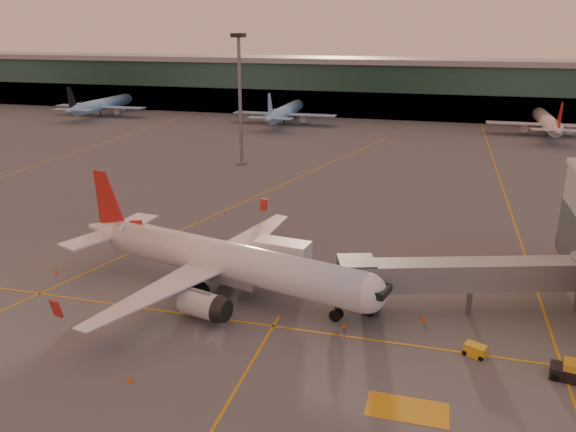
% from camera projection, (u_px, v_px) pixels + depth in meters
% --- Properties ---
extents(ground, '(600.00, 600.00, 0.00)m').
position_uv_depth(ground, '(203.00, 346.00, 49.34)').
color(ground, '#4C4F54').
rests_on(ground, ground).
extents(taxi_markings, '(100.12, 173.00, 0.01)m').
position_uv_depth(taxi_markings, '(270.00, 199.00, 91.84)').
color(taxi_markings, '#C98F12').
rests_on(taxi_markings, ground).
extents(terminal, '(400.00, 20.00, 17.60)m').
position_uv_depth(terminal, '(383.00, 87.00, 176.17)').
color(terminal, '#19382D').
rests_on(terminal, ground).
extents(mast_west_near, '(2.40, 2.40, 25.60)m').
position_uv_depth(mast_west_near, '(240.00, 91.00, 109.92)').
color(mast_west_near, slate).
rests_on(mast_west_near, ground).
extents(distant_aircraft_row, '(290.00, 34.00, 13.00)m').
position_uv_depth(distant_aircraft_row, '(299.00, 124.00, 162.46)').
color(distant_aircraft_row, '#95CCFA').
rests_on(distant_aircraft_row, ground).
extents(main_airplane, '(36.78, 33.50, 11.24)m').
position_uv_depth(main_airplane, '(220.00, 260.00, 58.28)').
color(main_airplane, white).
rests_on(main_airplane, ground).
extents(jet_bridge, '(26.36, 10.78, 5.66)m').
position_uv_depth(jet_bridge, '(486.00, 276.00, 53.96)').
color(jet_bridge, slate).
rests_on(jet_bridge, ground).
extents(catering_truck, '(6.24, 3.41, 4.62)m').
position_uv_depth(catering_truck, '(283.00, 258.00, 61.40)').
color(catering_truck, red).
rests_on(catering_truck, ground).
extents(gpu_cart, '(2.08, 1.71, 1.05)m').
position_uv_depth(gpu_cart, '(475.00, 350.00, 47.78)').
color(gpu_cart, gold).
rests_on(gpu_cart, ground).
extents(pushback_tug, '(3.34, 2.18, 1.60)m').
position_uv_depth(pushback_tug, '(571.00, 372.00, 44.50)').
color(pushback_tug, black).
rests_on(pushback_tug, ground).
extents(cone_nose, '(0.46, 0.46, 0.58)m').
position_uv_depth(cone_nose, '(423.00, 318.00, 53.62)').
color(cone_nose, '#ED4C0C').
rests_on(cone_nose, ground).
extents(cone_tail, '(0.41, 0.41, 0.52)m').
position_uv_depth(cone_tail, '(56.00, 271.00, 64.00)').
color(cone_tail, '#ED4C0C').
rests_on(cone_tail, ground).
extents(cone_wing_right, '(0.45, 0.45, 0.57)m').
position_uv_depth(cone_wing_right, '(130.00, 379.00, 44.34)').
color(cone_wing_right, '#ED4C0C').
rests_on(cone_wing_right, ground).
extents(cone_fwd, '(0.41, 0.41, 0.52)m').
position_uv_depth(cone_fwd, '(344.00, 325.00, 52.42)').
color(cone_fwd, '#ED4C0C').
rests_on(cone_fwd, ground).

